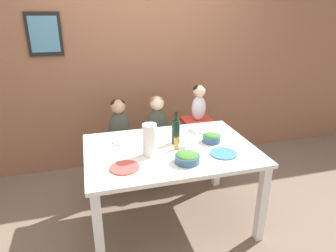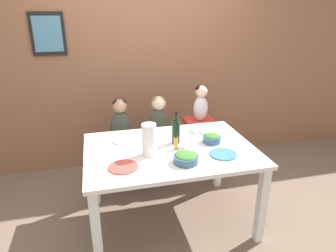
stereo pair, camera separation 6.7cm
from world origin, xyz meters
name	(u,v)px [view 1 (the left image)]	position (x,y,z in m)	size (l,w,h in m)	color
ground_plane	(170,219)	(0.00, 0.00, 0.00)	(14.00, 14.00, 0.00)	#705B4C
wall_back	(140,58)	(0.00, 1.33, 1.35)	(10.00, 0.09, 2.70)	#8E5B42
dining_table	(170,158)	(0.00, 0.00, 0.66)	(1.47, 1.03, 0.76)	white
chair_far_left	(121,153)	(-0.36, 0.76, 0.39)	(0.39, 0.42, 0.47)	silver
chair_far_center	(158,149)	(0.06, 0.76, 0.39)	(0.39, 0.42, 0.47)	silver
chair_right_highchair	(198,132)	(0.55, 0.76, 0.55)	(0.33, 0.35, 0.70)	silver
person_child_left	(119,123)	(-0.36, 0.76, 0.76)	(0.24, 0.16, 0.55)	#3D4238
person_child_center	(157,119)	(0.06, 0.76, 0.76)	(0.24, 0.16, 0.55)	#3D4238
person_baby_right	(199,100)	(0.55, 0.76, 0.94)	(0.17, 0.14, 0.41)	silver
wine_bottle	(176,131)	(0.08, 0.10, 0.88)	(0.07, 0.07, 0.31)	black
paper_towel_roll	(150,140)	(-0.20, -0.08, 0.90)	(0.12, 0.12, 0.28)	white
wine_glass_near	(192,132)	(0.20, 0.01, 0.89)	(0.07, 0.07, 0.18)	white
salad_bowl_large	(187,158)	(0.06, -0.28, 0.80)	(0.20, 0.20, 0.08)	#335675
salad_bowl_small	(212,138)	(0.40, 0.03, 0.80)	(0.17, 0.17, 0.08)	#335675
dinner_plate_front_left	(125,168)	(-0.44, -0.25, 0.77)	(0.23, 0.23, 0.01)	#D14C47
dinner_plate_back_left	(125,141)	(-0.36, 0.26, 0.77)	(0.23, 0.23, 0.01)	silver
dinner_plate_back_right	(209,130)	(0.48, 0.28, 0.77)	(0.23, 0.23, 0.01)	silver
dinner_plate_front_right	(224,153)	(0.40, -0.23, 0.77)	(0.23, 0.23, 0.01)	teal
condiment_bottle_hot_sauce	(176,143)	(0.04, -0.03, 0.82)	(0.04, 0.04, 0.13)	#BC8E33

